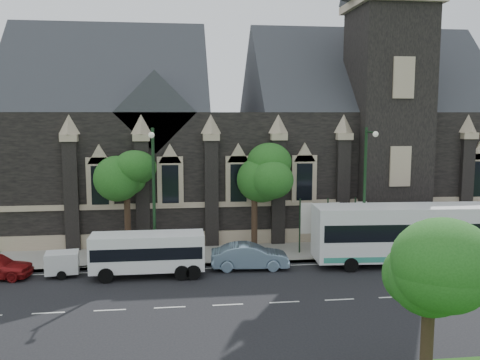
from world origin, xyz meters
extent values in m
plane|color=black|center=(0.00, 0.00, 0.00)|extent=(160.00, 160.00, 0.00)
cube|color=#9A958C|center=(0.00, 9.50, 0.07)|extent=(80.00, 5.00, 0.15)
cube|color=black|center=(4.00, 19.50, 5.00)|extent=(40.00, 15.00, 10.00)
cube|color=#292B30|center=(-8.00, 19.50, 10.00)|extent=(16.00, 15.00, 15.00)
cube|color=#292B30|center=(14.00, 19.50, 10.00)|extent=(20.00, 15.00, 15.00)
cube|color=#292B30|center=(-4.00, 15.00, 10.00)|extent=(6.00, 6.00, 6.00)
cube|color=black|center=(14.00, 13.50, 9.00)|extent=(5.50, 5.50, 18.00)
cube|color=tan|center=(14.00, 13.50, 18.20)|extent=(6.20, 6.20, 0.60)
cube|color=tan|center=(4.00, 11.96, 3.20)|extent=(40.00, 0.22, 0.40)
cube|color=tan|center=(4.00, 11.96, 0.60)|extent=(40.00, 0.25, 1.20)
cube|color=black|center=(2.00, 11.82, 4.80)|extent=(1.20, 0.12, 2.80)
cylinder|color=black|center=(6.00, -9.50, 1.54)|extent=(0.44, 0.44, 3.08)
sphere|color=#21561A|center=(6.00, -9.50, 4.48)|extent=(3.20, 3.20, 3.20)
sphere|color=#21561A|center=(6.60, -8.90, 5.08)|extent=(2.40, 2.40, 2.40)
cylinder|color=black|center=(3.00, 10.50, 1.98)|extent=(0.44, 0.44, 3.96)
sphere|color=#21561A|center=(3.00, 10.50, 5.64)|extent=(3.84, 3.84, 3.84)
sphere|color=#21561A|center=(3.72, 11.22, 6.36)|extent=(2.88, 2.88, 2.88)
cylinder|color=black|center=(-6.00, 10.50, 1.98)|extent=(0.44, 0.44, 3.96)
sphere|color=#21561A|center=(-6.00, 10.50, 5.57)|extent=(3.68, 3.68, 3.68)
sphere|color=#21561A|center=(-5.31, 11.19, 6.26)|extent=(2.76, 2.76, 2.76)
cylinder|color=black|center=(10.00, 7.30, 4.50)|extent=(0.20, 0.20, 9.00)
cylinder|color=black|center=(10.00, 6.50, 8.70)|extent=(0.10, 1.60, 0.10)
sphere|color=silver|center=(10.00, 5.70, 8.60)|extent=(0.36, 0.36, 0.36)
cylinder|color=black|center=(-4.00, 7.30, 4.50)|extent=(0.20, 0.20, 9.00)
cylinder|color=black|center=(-4.00, 6.50, 8.70)|extent=(0.10, 1.60, 0.10)
sphere|color=silver|center=(-4.00, 5.70, 8.60)|extent=(0.36, 0.36, 0.36)
cylinder|color=black|center=(6.00, 9.00, 2.00)|extent=(0.10, 0.10, 4.00)
cube|color=white|center=(6.45, 9.00, 2.60)|extent=(0.80, 0.04, 2.20)
cylinder|color=black|center=(8.00, 9.00, 2.00)|extent=(0.10, 0.10, 4.00)
cube|color=white|center=(8.45, 9.00, 2.60)|extent=(0.80, 0.04, 2.20)
cylinder|color=black|center=(10.00, 9.00, 2.00)|extent=(0.10, 0.10, 4.00)
cube|color=white|center=(10.45, 9.00, 2.60)|extent=(0.80, 0.04, 2.20)
cube|color=white|center=(13.05, 5.75, 2.19)|extent=(13.60, 3.64, 3.47)
cube|color=black|center=(13.05, 5.75, 2.43)|extent=(13.07, 3.64, 1.10)
cube|color=teal|center=(13.05, 5.75, 0.75)|extent=(13.07, 3.63, 0.35)
cylinder|color=black|center=(8.26, 4.65, 0.45)|extent=(0.92, 0.34, 0.90)
cylinder|color=black|center=(8.43, 7.45, 0.45)|extent=(0.92, 0.34, 0.90)
cylinder|color=black|center=(17.16, 6.90, 0.45)|extent=(0.92, 0.34, 0.90)
cube|color=white|center=(-4.36, 5.41, 1.54)|extent=(6.84, 2.17, 2.19)
cube|color=black|center=(-4.36, 5.41, 1.63)|extent=(6.57, 2.21, 0.74)
cylinder|color=black|center=(-6.76, 4.34, 0.45)|extent=(0.90, 0.28, 0.90)
cylinder|color=black|center=(-6.75, 6.49, 0.45)|extent=(0.90, 0.28, 0.90)
cylinder|color=black|center=(-2.31, 4.33, 0.45)|extent=(0.90, 0.28, 0.90)
cylinder|color=black|center=(-2.31, 6.47, 0.45)|extent=(0.90, 0.28, 0.90)
cylinder|color=black|center=(-1.63, 4.32, 0.45)|extent=(0.90, 0.28, 0.90)
cylinder|color=black|center=(-1.62, 6.47, 0.45)|extent=(0.90, 0.28, 0.90)
cube|color=silver|center=(-9.56, 6.01, 0.87)|extent=(2.09, 1.66, 1.26)
cylinder|color=black|center=(-9.48, 5.29, 0.27)|extent=(0.56, 0.25, 0.54)
cylinder|color=black|center=(-9.65, 6.73, 0.27)|extent=(0.56, 0.25, 0.54)
cylinder|color=black|center=(-8.31, 6.16, 0.53)|extent=(1.16, 0.21, 0.08)
imported|color=#7E9CB6|center=(2.03, 6.10, 0.82)|extent=(5.05, 2.02, 1.63)
camera|label=1|loc=(-2.55, -25.52, 9.84)|focal=38.42mm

